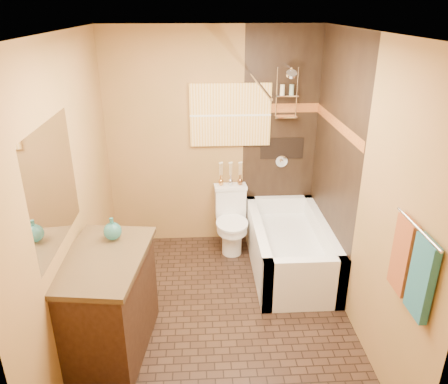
{
  "coord_description": "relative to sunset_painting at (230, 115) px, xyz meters",
  "views": [
    {
      "loc": [
        -0.14,
        -3.29,
        2.69
      ],
      "look_at": [
        0.07,
        0.4,
        1.09
      ],
      "focal_mm": 35.0,
      "sensor_mm": 36.0,
      "label": 1
    }
  ],
  "objects": [
    {
      "name": "shower_fixtures",
      "position": [
        0.6,
        -0.1,
        0.12
      ],
      "size": [
        0.24,
        0.33,
        1.16
      ],
      "color": "silver",
      "rests_on": "floor"
    },
    {
      "name": "ceiling",
      "position": [
        -0.2,
        -1.48,
        0.95
      ],
      "size": [
        3.0,
        3.0,
        0.0
      ],
      "primitive_type": "plane",
      "color": "silver",
      "rests_on": "wall_back"
    },
    {
      "name": "toilet",
      "position": [
        -0.0,
        -0.25,
        -1.18
      ],
      "size": [
        0.39,
        0.57,
        0.74
      ],
      "rotation": [
        0.0,
        0.0,
        0.07
      ],
      "color": "white",
      "rests_on": "floor"
    },
    {
      "name": "wall_right",
      "position": [
        1.0,
        -1.48,
        -0.3
      ],
      "size": [
        0.02,
        3.0,
        2.5
      ],
      "primitive_type": "cube",
      "color": "#A56F40",
      "rests_on": "floor"
    },
    {
      "name": "vanity",
      "position": [
        -1.12,
        -1.84,
        -1.1
      ],
      "size": [
        0.75,
        1.09,
        0.9
      ],
      "rotation": [
        0.0,
        0.0,
        -0.13
      ],
      "color": "black",
      "rests_on": "floor"
    },
    {
      "name": "mosaic_band_back",
      "position": [
        0.57,
        0.0,
        0.07
      ],
      "size": [
        0.85,
        0.01,
        0.1
      ],
      "primitive_type": "cube",
      "color": "brown",
      "rests_on": "alcove_tile_back"
    },
    {
      "name": "wall_front",
      "position": [
        -0.2,
        -2.98,
        -0.3
      ],
      "size": [
        2.4,
        0.02,
        2.5
      ],
      "primitive_type": "cube",
      "color": "#A56F40",
      "rests_on": "floor"
    },
    {
      "name": "teal_bottle",
      "position": [
        -1.07,
        -1.57,
        -0.55
      ],
      "size": [
        0.17,
        0.17,
        0.24
      ],
      "primitive_type": null,
      "rotation": [
        0.0,
        0.0,
        0.15
      ],
      "color": "#236B63",
      "rests_on": "vanity"
    },
    {
      "name": "bud_vases",
      "position": [
        0.0,
        -0.09,
        -0.66
      ],
      "size": [
        0.28,
        0.06,
        0.28
      ],
      "color": "gold",
      "rests_on": "toilet"
    },
    {
      "name": "towel_rust",
      "position": [
        0.96,
        -2.4,
        -0.37
      ],
      "size": [
        0.05,
        0.22,
        0.52
      ],
      "primitive_type": "cube",
      "color": "brown",
      "rests_on": "towel_bar"
    },
    {
      "name": "wall_back",
      "position": [
        -0.2,
        0.02,
        -0.3
      ],
      "size": [
        2.4,
        0.02,
        2.5
      ],
      "primitive_type": "cube",
      "color": "#A56F40",
      "rests_on": "floor"
    },
    {
      "name": "wall_left",
      "position": [
        -1.4,
        -1.48,
        -0.3
      ],
      "size": [
        0.02,
        3.0,
        2.5
      ],
      "primitive_type": "cube",
      "color": "#A56F40",
      "rests_on": "floor"
    },
    {
      "name": "sunset_painting",
      "position": [
        0.0,
        0.0,
        0.0
      ],
      "size": [
        0.9,
        0.04,
        0.7
      ],
      "primitive_type": "cube",
      "color": "gold",
      "rests_on": "wall_back"
    },
    {
      "name": "vanity_mirror",
      "position": [
        -1.39,
        -1.84,
        -0.05
      ],
      "size": [
        0.01,
        1.0,
        0.9
      ],
      "primitive_type": "cube",
      "color": "white",
      "rests_on": "wall_left"
    },
    {
      "name": "alcove_niche",
      "position": [
        0.6,
        0.01,
        -0.4
      ],
      "size": [
        0.5,
        0.01,
        0.25
      ],
      "primitive_type": "cube",
      "color": "black",
      "rests_on": "alcove_tile_back"
    },
    {
      "name": "alcove_tile_right",
      "position": [
        0.99,
        -0.73,
        -0.3
      ],
      "size": [
        0.01,
        1.5,
        2.5
      ],
      "primitive_type": "cube",
      "color": "black",
      "rests_on": "wall_right"
    },
    {
      "name": "alcove_tile_back",
      "position": [
        0.57,
        0.01,
        -0.3
      ],
      "size": [
        0.85,
        0.01,
        2.5
      ],
      "primitive_type": "cube",
      "color": "black",
      "rests_on": "wall_back"
    },
    {
      "name": "towel_teal",
      "position": [
        0.96,
        -2.66,
        -0.37
      ],
      "size": [
        0.05,
        0.22,
        0.52
      ],
      "primitive_type": "cube",
      "color": "#1C4D5E",
      "rests_on": "towel_bar"
    },
    {
      "name": "floor",
      "position": [
        -0.2,
        -1.48,
        -1.55
      ],
      "size": [
        3.0,
        3.0,
        0.0
      ],
      "primitive_type": "plane",
      "color": "black",
      "rests_on": "ground"
    },
    {
      "name": "curtain_rod",
      "position": [
        0.2,
        -0.73,
        0.47
      ],
      "size": [
        0.03,
        1.55,
        0.03
      ],
      "primitive_type": "cylinder",
      "rotation": [
        1.57,
        0.0,
        0.0
      ],
      "color": "silver",
      "rests_on": "wall_back"
    },
    {
      "name": "towel_bar",
      "position": [
        0.95,
        -2.53,
        -0.1
      ],
      "size": [
        0.02,
        0.55,
        0.02
      ],
      "primitive_type": "cylinder",
      "rotation": [
        1.57,
        0.0,
        0.0
      ],
      "color": "silver",
      "rests_on": "wall_right"
    },
    {
      "name": "bathtub",
      "position": [
        0.6,
        -0.73,
        -1.33
      ],
      "size": [
        0.8,
        1.5,
        0.55
      ],
      "color": "white",
      "rests_on": "floor"
    },
    {
      "name": "mosaic_band_right",
      "position": [
        0.98,
        -0.73,
        0.07
      ],
      "size": [
        0.01,
        1.5,
        0.1
      ],
      "primitive_type": "cube",
      "color": "brown",
      "rests_on": "alcove_tile_right"
    }
  ]
}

